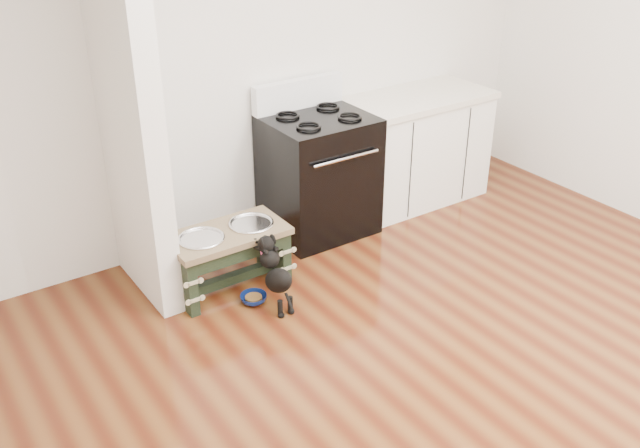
{
  "coord_description": "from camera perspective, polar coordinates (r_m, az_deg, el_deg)",
  "views": [
    {
      "loc": [
        -2.53,
        -1.96,
        2.66
      ],
      "look_at": [
        -0.27,
        1.37,
        0.54
      ],
      "focal_mm": 40.0,
      "sensor_mm": 36.0,
      "label": 1
    }
  ],
  "objects": [
    {
      "name": "ground",
      "position": [
        4.16,
        14.2,
        -12.97
      ],
      "size": [
        5.0,
        5.0,
        0.0
      ],
      "primitive_type": "plane",
      "color": "#471B0C",
      "rests_on": "ground"
    },
    {
      "name": "room_shell",
      "position": [
        3.36,
        17.4,
        8.55
      ],
      "size": [
        5.0,
        5.0,
        5.0
      ],
      "color": "silver",
      "rests_on": "ground"
    },
    {
      "name": "partition_wall",
      "position": [
        4.47,
        -15.23,
        9.82
      ],
      "size": [
        0.15,
        0.8,
        2.7
      ],
      "primitive_type": "cube",
      "color": "silver",
      "rests_on": "ground"
    },
    {
      "name": "oven_range",
      "position": [
        5.42,
        -0.13,
        4.1
      ],
      "size": [
        0.76,
        0.69,
        1.14
      ],
      "color": "black",
      "rests_on": "ground"
    },
    {
      "name": "cabinet_run",
      "position": [
        6.01,
        7.58,
        6.01
      ],
      "size": [
        1.24,
        0.64,
        0.91
      ],
      "color": "white",
      "rests_on": "ground"
    },
    {
      "name": "dog_feeder",
      "position": [
        4.77,
        -7.34,
        -1.94
      ],
      "size": [
        0.79,
        0.42,
        0.45
      ],
      "color": "black",
      "rests_on": "ground"
    },
    {
      "name": "puppy",
      "position": [
        4.58,
        -3.62,
        -3.82
      ],
      "size": [
        0.14,
        0.41,
        0.48
      ],
      "color": "black",
      "rests_on": "ground"
    },
    {
      "name": "floor_bowl",
      "position": [
        4.75,
        -5.33,
        -5.95
      ],
      "size": [
        0.19,
        0.19,
        0.06
      ],
      "rotation": [
        0.0,
        0.0,
        -0.1
      ],
      "color": "#0C1C54",
      "rests_on": "ground"
    }
  ]
}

